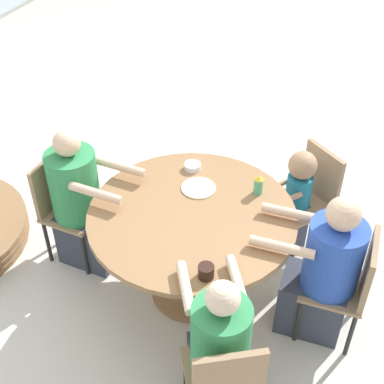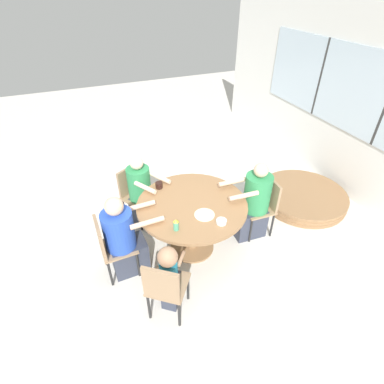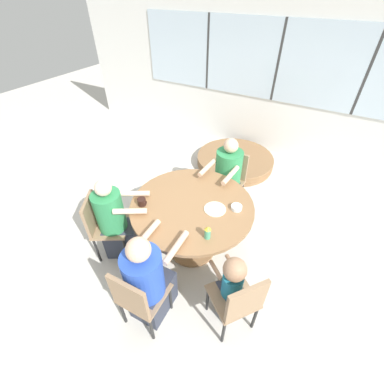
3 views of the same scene
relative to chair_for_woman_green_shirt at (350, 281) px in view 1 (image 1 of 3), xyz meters
name	(u,v)px [view 1 (image 1 of 3)]	position (x,y,z in m)	size (l,w,h in m)	color
ground_plane	(192,291)	(-0.04, 1.06, -0.51)	(16.00, 16.00, 0.00)	beige
dining_table	(192,230)	(-0.04, 1.06, 0.11)	(1.38, 1.38, 0.77)	olive
chair_for_woman_green_shirt	(350,281)	(0.00, 0.00, 0.00)	(0.41, 0.41, 0.86)	#937556
chair_for_man_blue_shirt	(224,380)	(-0.95, 0.52, 0.00)	(0.55, 0.55, 0.86)	#937556
chair_for_man_teal_shirt	(63,201)	(0.01, 2.13, 0.00)	(0.42, 0.42, 0.86)	#937556
chair_for_toddler	(311,191)	(0.81, 0.42, 0.00)	(0.56, 0.56, 0.86)	#937556
person_woman_green_shirt	(323,275)	(-0.01, 0.17, -0.01)	(0.40, 0.69, 1.14)	#333847
person_man_blue_shirt	(218,355)	(-0.81, 0.60, -0.01)	(0.66, 0.57, 1.12)	#333847
person_man_teal_shirt	(82,207)	(0.00, 1.96, 0.00)	(0.40, 0.69, 1.16)	#333847
person_toddler	(295,202)	(0.68, 0.51, -0.04)	(0.39, 0.36, 0.92)	#333847
coffee_mug	(206,271)	(-0.52, 0.79, 0.30)	(0.10, 0.09, 0.08)	black
sippy_cup	(258,184)	(0.32, 0.72, 0.34)	(0.06, 0.06, 0.15)	#4CA57F
bowl_white_shallow	(193,166)	(0.42, 1.24, 0.28)	(0.12, 0.12, 0.04)	silver
plate_tortillas	(199,188)	(0.22, 1.12, 0.27)	(0.24, 0.24, 0.01)	beige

